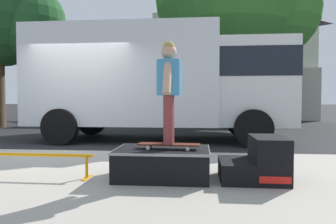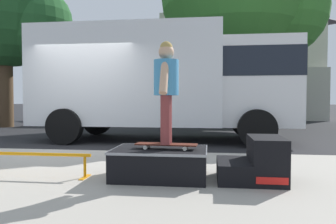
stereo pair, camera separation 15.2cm
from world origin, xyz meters
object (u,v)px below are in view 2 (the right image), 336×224
Objects in this scene: grind_rail at (34,158)px; skateboard at (166,145)px; skater_kid at (166,84)px; box_truck at (165,79)px; skate_box at (160,162)px; kicker_ramp at (256,163)px; street_tree_neighbour at (11,13)px.

skateboard is at bearing 2.73° from grind_rail.
grind_rail is 1.75m from skateboard.
skater_kid is 4.84m from box_truck.
skate_box is 1.00m from skater_kid.
skateboard is at bearing -178.25° from kicker_ramp.
skate_box is 0.25m from skateboard.
skater_kid reaches higher than kicker_ramp.
box_truck is at bearing 97.25° from skate_box.
kicker_ramp reaches higher than skateboard.
grind_rail is 0.22× the size of box_truck.
box_truck is at bearing 77.76° from grind_rail.
kicker_ramp is at bearing 1.75° from skateboard.
grind_rail is 5.15m from box_truck.
skateboard is 0.11× the size of box_truck.
street_tree_neighbour is (-7.36, 8.12, 4.30)m from skate_box.
kicker_ramp is at bearing -0.02° from skate_box.
kicker_ramp is 0.62× the size of skater_kid.
box_truck is (-0.69, 4.77, 0.38)m from skater_kid.
street_tree_neighbour reaches higher than skate_box.
box_truck reaches higher than skater_kid.
box_truck is at bearing 110.79° from kicker_ramp.
skate_box is at bearing 4.05° from grind_rail.
skateboard reaches higher than grind_rail.
skate_box is at bearing -47.81° from street_tree_neighbour.
street_tree_neighbour is at bearing 153.41° from box_truck.
street_tree_neighbour is (-6.76, 3.38, 2.92)m from box_truck.
street_tree_neighbour is at bearing 132.39° from skater_kid.
grind_rail is at bearing -177.27° from skateboard.
skater_kid reaches higher than skate_box.
grind_rail is at bearing -177.65° from kicker_ramp.
grind_rail is at bearing -175.95° from skate_box.
kicker_ramp reaches higher than grind_rail.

